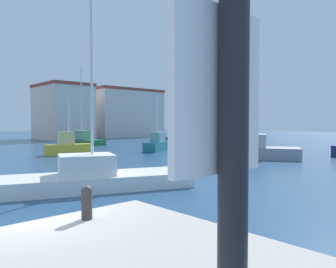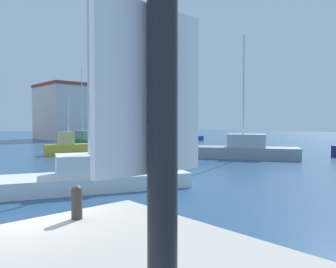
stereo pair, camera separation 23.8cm
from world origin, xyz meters
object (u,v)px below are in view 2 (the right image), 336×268
sailboat_teal_far_left (158,144)px  mooring_bollard (77,201)px  sailboat_white_inner_mooring (88,176)px  sailboat_green_far_right (83,140)px  sailboat_yellow_distant_north (68,147)px  sailboat_grey_distant_east (244,150)px  sailboat_blue_near_pier (184,138)px

sailboat_teal_far_left → mooring_bollard: bearing=-133.5°
sailboat_teal_far_left → sailboat_white_inner_mooring: bearing=-139.2°
sailboat_green_far_right → sailboat_yellow_distant_north: bearing=-123.0°
sailboat_grey_distant_east → sailboat_yellow_distant_north: bearing=126.6°
sailboat_teal_far_left → sailboat_blue_near_pier: size_ratio=0.62×
sailboat_white_inner_mooring → sailboat_green_far_right: sailboat_white_inner_mooring is taller
sailboat_teal_far_left → sailboat_green_far_right: size_ratio=0.58×
sailboat_teal_far_left → sailboat_white_inner_mooring: size_ratio=0.43×
sailboat_yellow_distant_north → sailboat_green_far_right: size_ratio=0.52×
sailboat_white_inner_mooring → sailboat_green_far_right: size_ratio=1.35×
sailboat_grey_distant_east → sailboat_yellow_distant_north: 15.21m
sailboat_white_inner_mooring → sailboat_teal_far_left: bearing=40.8°
sailboat_blue_near_pier → mooring_bollard: bearing=-137.5°
sailboat_teal_far_left → sailboat_blue_near_pier: bearing=36.4°
sailboat_grey_distant_east → sailboat_blue_near_pier: (13.65, 20.43, -0.19)m
sailboat_white_inner_mooring → sailboat_blue_near_pier: (28.90, 23.15, -0.06)m
sailboat_yellow_distant_north → sailboat_blue_near_pier: size_ratio=0.55×
sailboat_grey_distant_east → sailboat_green_far_right: size_ratio=0.98×
sailboat_teal_far_left → sailboat_green_far_right: (-0.94, 13.88, -0.12)m
mooring_bollard → sailboat_green_far_right: 37.96m
sailboat_blue_near_pier → sailboat_green_far_right: size_ratio=0.93×
mooring_bollard → sailboat_blue_near_pier: size_ratio=0.07×
mooring_bollard → sailboat_yellow_distant_north: sailboat_yellow_distant_north is taller
mooring_bollard → sailboat_yellow_distant_north: 24.30m
sailboat_teal_far_left → sailboat_white_inner_mooring: sailboat_white_inner_mooring is taller
sailboat_green_far_right → sailboat_white_inner_mooring: bearing=-117.3°
sailboat_grey_distant_east → sailboat_blue_near_pier: sailboat_grey_distant_east is taller
mooring_bollard → sailboat_green_far_right: size_ratio=0.06×
sailboat_white_inner_mooring → sailboat_blue_near_pier: bearing=38.7°
sailboat_yellow_distant_north → sailboat_white_inner_mooring: sailboat_white_inner_mooring is taller
sailboat_yellow_distant_north → sailboat_teal_far_left: bearing=-15.6°
sailboat_white_inner_mooring → sailboat_blue_near_pier: 37.02m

